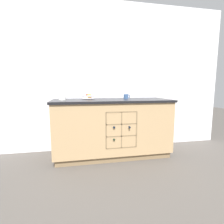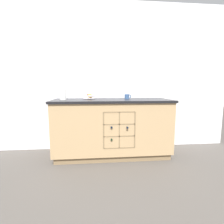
% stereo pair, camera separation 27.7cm
% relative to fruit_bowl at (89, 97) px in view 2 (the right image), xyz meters
% --- Properties ---
extents(ground_plane, '(14.00, 14.00, 0.00)m').
position_rel_fruit_bowl_xyz_m(ground_plane, '(0.36, -0.16, -0.95)').
color(ground_plane, '#4C4742').
extents(back_wall, '(4.40, 0.06, 2.55)m').
position_rel_fruit_bowl_xyz_m(back_wall, '(0.36, 0.25, 0.33)').
color(back_wall, white).
rests_on(back_wall, ground_plane).
extents(kitchen_island, '(1.84, 0.73, 0.91)m').
position_rel_fruit_bowl_xyz_m(kitchen_island, '(0.36, -0.16, -0.49)').
color(kitchen_island, olive).
rests_on(kitchen_island, ground_plane).
extents(fruit_bowl, '(0.22, 0.22, 0.09)m').
position_rel_fruit_bowl_xyz_m(fruit_bowl, '(0.00, 0.00, 0.00)').
color(fruit_bowl, silver).
rests_on(fruit_bowl, kitchen_island).
extents(white_pitcher, '(0.16, 0.11, 0.17)m').
position_rel_fruit_bowl_xyz_m(white_pitcher, '(-0.39, -0.14, 0.05)').
color(white_pitcher, white).
rests_on(white_pitcher, kitchen_island).
extents(ceramic_mug, '(0.11, 0.07, 0.08)m').
position_rel_fruit_bowl_xyz_m(ceramic_mug, '(0.62, -0.06, -0.00)').
color(ceramic_mug, '#385684').
rests_on(ceramic_mug, kitchen_island).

